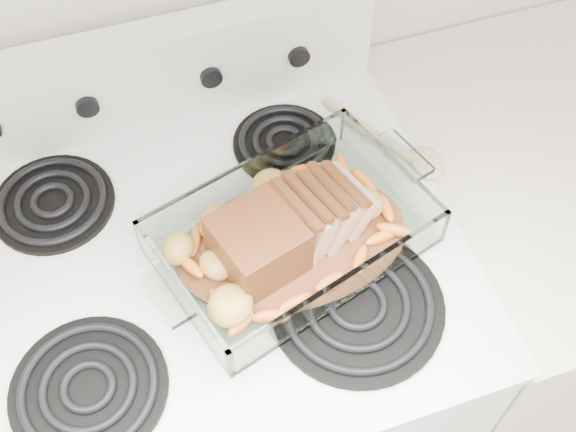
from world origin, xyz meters
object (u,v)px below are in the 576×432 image
object	(u,v)px
electric_range	(221,373)
counter_right	(513,284)
baking_dish	(292,238)
pork_roast	(277,230)

from	to	relation	value
electric_range	counter_right	xyz separation A→B (m)	(0.66, -0.00, -0.02)
electric_range	baking_dish	bearing A→B (deg)	-15.27
electric_range	counter_right	bearing A→B (deg)	-0.10
electric_range	pork_roast	size ratio (longest dim) A/B	4.77
baking_dish	pork_roast	bearing A→B (deg)	163.52
baking_dish	electric_range	bearing A→B (deg)	148.25
counter_right	baking_dish	world-z (taller)	baking_dish
electric_range	baking_dish	world-z (taller)	electric_range
electric_range	pork_roast	xyz separation A→B (m)	(0.11, -0.04, 0.51)
counter_right	pork_roast	size ratio (longest dim) A/B	3.98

